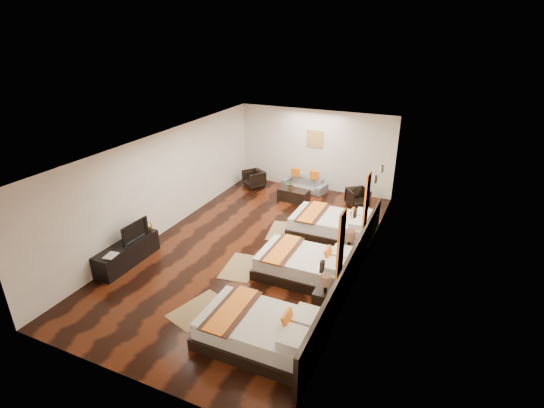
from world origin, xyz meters
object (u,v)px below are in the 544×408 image
at_px(table_plant, 291,185).
at_px(tv, 133,231).
at_px(bed_near, 262,331).
at_px(nightstand_b, 348,253).
at_px(bed_mid, 307,265).
at_px(book, 106,255).
at_px(armchair_left, 254,179).
at_px(nightstand_a, 325,298).
at_px(sofa, 304,184).
at_px(coffee_table, 294,195).
at_px(armchair_right, 358,197).
at_px(tv_console, 127,253).
at_px(bed_far, 334,225).
at_px(figurine, 145,224).

bearing_deg(table_plant, tv, -112.72).
relative_size(bed_near, nightstand_b, 2.37).
xyz_separation_m(bed_mid, tv, (-4.15, -1.03, 0.50)).
bearing_deg(book, table_plant, 69.86).
distance_m(tv, armchair_left, 5.72).
bearing_deg(nightstand_a, table_plant, 118.43).
bearing_deg(table_plant, book, -110.14).
xyz_separation_m(bed_near, sofa, (-1.91, 7.53, -0.06)).
xyz_separation_m(bed_mid, nightstand_a, (0.75, -1.04, 0.00)).
relative_size(bed_near, coffee_table, 2.25).
height_order(book, armchair_right, armchair_right).
distance_m(book, armchair_left, 6.56).
bearing_deg(tv_console, bed_mid, 16.67).
relative_size(tv_console, tv, 2.12).
xyz_separation_m(bed_far, coffee_table, (-1.91, 1.83, -0.10)).
xyz_separation_m(tv_console, coffee_table, (2.29, 5.30, -0.08)).
distance_m(nightstand_a, tv_console, 4.95).
bearing_deg(nightstand_a, armchair_right, 96.38).
height_order(book, sofa, book).
xyz_separation_m(nightstand_b, table_plant, (-2.76, 3.23, 0.20)).
xyz_separation_m(armchair_left, coffee_table, (1.78, -0.61, -0.11)).
bearing_deg(tv, nightstand_a, -88.72).
bearing_deg(book, armchair_right, 55.82).
height_order(bed_near, figurine, figurine).
distance_m(bed_far, sofa, 3.46).
bearing_deg(tv, armchair_right, -36.33).
height_order(tv, figurine, tv).
distance_m(bed_near, sofa, 7.76).
bearing_deg(bed_near, armchair_right, 88.94).
relative_size(bed_near, sofa, 1.42).
distance_m(nightstand_a, coffee_table, 5.74).
xyz_separation_m(bed_mid, armchair_right, (0.13, 4.49, 0.00)).
relative_size(figurine, armchair_right, 0.52).
bearing_deg(sofa, table_plant, -83.94).
xyz_separation_m(nightstand_b, armchair_left, (-4.43, 3.82, -0.03)).
height_order(bed_near, nightstand_b, nightstand_b).
height_order(book, figurine, figurine).
distance_m(nightstand_a, sofa, 6.69).
relative_size(bed_mid, nightstand_a, 2.66).
distance_m(sofa, table_plant, 1.08).
distance_m(bed_mid, nightstand_a, 1.28).
relative_size(armchair_right, table_plant, 2.40).
relative_size(bed_near, bed_far, 0.98).
xyz_separation_m(nightstand_a, tv_console, (-4.95, -0.21, -0.02)).
bearing_deg(nightstand_b, nightstand_a, -90.00).
relative_size(armchair_left, coffee_table, 0.68).
bearing_deg(sofa, bed_far, -44.39).
distance_m(bed_near, coffee_table, 6.75).
relative_size(nightstand_b, table_plant, 3.51).
height_order(sofa, armchair_left, armchair_left).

